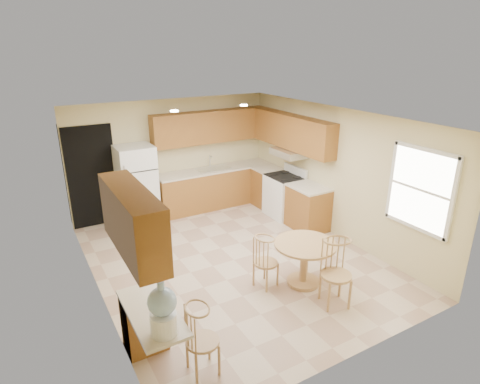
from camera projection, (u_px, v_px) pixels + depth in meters
floor at (234, 260)px, 7.06m from camera, size 5.50×5.50×0.00m
ceiling at (233, 118)px, 6.19m from camera, size 4.50×5.50×0.02m
wall_back at (173, 156)px, 8.86m from camera, size 4.50×0.02×2.50m
wall_front at (355, 269)px, 4.39m from camera, size 4.50×0.02×2.50m
wall_left at (92, 222)px, 5.57m from camera, size 0.02×5.50×2.50m
wall_right at (336, 173)px, 7.68m from camera, size 0.02×5.50×2.50m
doorway at (92, 177)px, 8.10m from camera, size 0.90×0.02×2.10m
base_cab_back at (215, 188)px, 9.31m from camera, size 2.75×0.60×0.87m
counter_back at (215, 169)px, 9.15m from camera, size 2.75×0.63×0.04m
base_cab_right_a at (268, 188)px, 9.33m from camera, size 0.60×0.59×0.87m
counter_right_a at (269, 169)px, 9.17m from camera, size 0.63×0.59×0.04m
base_cab_right_b at (308, 208)px, 8.15m from camera, size 0.60×0.80×0.87m
counter_right_b at (309, 187)px, 7.99m from camera, size 0.63×0.80×0.04m
upper_cab_back at (211, 127)px, 8.93m from camera, size 2.75×0.33×0.70m
upper_cab_right at (292, 132)px, 8.38m from camera, size 0.33×2.42×0.70m
upper_cab_left at (132, 221)px, 4.14m from camera, size 0.33×1.40×0.70m
sink at (214, 169)px, 9.13m from camera, size 0.78×0.44×0.01m
range_hood at (289, 153)px, 8.46m from camera, size 0.50×0.76×0.14m
desk_pedestal at (144, 322)px, 4.92m from camera, size 0.48×0.42×0.72m
desk_top at (152, 312)px, 4.48m from camera, size 0.50×1.20×0.04m
window at (421, 189)px, 6.08m from camera, size 0.06×1.12×1.30m
can_light_a at (174, 111)px, 6.94m from camera, size 0.14×0.14×0.02m
can_light_b at (244, 105)px, 7.60m from camera, size 0.14×0.14×0.02m
refrigerator at (137, 185)px, 8.27m from camera, size 0.74×0.72×1.67m
stove at (284, 195)px, 8.76m from camera, size 0.65×0.76×1.09m
dining_table at (304, 257)px, 6.21m from camera, size 0.96×0.96×0.71m
chair_table_a at (269, 259)px, 6.08m from camera, size 0.37×0.48×0.84m
chair_table_b at (342, 270)px, 5.58m from camera, size 0.45×0.48×1.01m
chair_desk at (205, 337)px, 4.41m from camera, size 0.39×0.50×0.88m
water_crock at (163, 310)px, 4.03m from camera, size 0.30×0.30×0.62m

